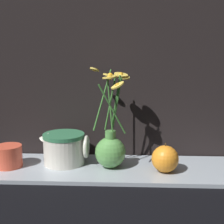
# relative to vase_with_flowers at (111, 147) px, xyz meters

# --- Properties ---
(ground_plane) EXTENTS (6.00, 6.00, 0.00)m
(ground_plane) POSITION_rel_vase_with_flowers_xyz_m (0.01, -0.00, -0.08)
(ground_plane) COLOR black
(shelf) EXTENTS (0.83, 0.24, 0.01)m
(shelf) POSITION_rel_vase_with_flowers_xyz_m (0.01, -0.00, -0.07)
(shelf) COLOR #9EA8B2
(shelf) RESTS_ON ground_plane
(vase_with_flowers) EXTENTS (0.14, 0.18, 0.31)m
(vase_with_flowers) POSITION_rel_vase_with_flowers_xyz_m (0.00, 0.00, 0.00)
(vase_with_flowers) COLOR #59994C
(vase_with_flowers) RESTS_ON shelf
(yellow_mug) EXTENTS (0.10, 0.09, 0.07)m
(yellow_mug) POSITION_rel_vase_with_flowers_xyz_m (-0.33, -0.01, -0.03)
(yellow_mug) COLOR #DB5138
(yellow_mug) RESTS_ON shelf
(ceramic_pitcher) EXTENTS (0.16, 0.14, 0.11)m
(ceramic_pitcher) POSITION_rel_vase_with_flowers_xyz_m (-0.15, 0.03, -0.01)
(ceramic_pitcher) COLOR beige
(ceramic_pitcher) RESTS_ON shelf
(orange_fruit) EXTENTS (0.08, 0.08, 0.09)m
(orange_fruit) POSITION_rel_vase_with_flowers_xyz_m (0.17, -0.03, -0.03)
(orange_fruit) COLOR orange
(orange_fruit) RESTS_ON shelf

